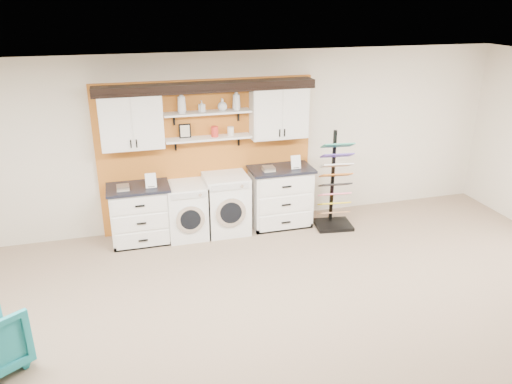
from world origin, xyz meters
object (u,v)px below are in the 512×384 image
object	(u,v)px
base_cabinet_right	(280,197)
washer	(187,210)
dryer	(226,204)
sample_rack	(334,197)
base_cabinet_left	(140,214)

from	to	relation	value
base_cabinet_right	washer	bearing A→B (deg)	-179.88
dryer	sample_rack	bearing A→B (deg)	-9.82
base_cabinet_right	washer	distance (m)	1.54
washer	sample_rack	size ratio (longest dim) A/B	0.55
base_cabinet_left	washer	bearing A→B (deg)	-0.27
dryer	sample_rack	world-z (taller)	sample_rack
sample_rack	washer	bearing A→B (deg)	179.89
base_cabinet_left	washer	size ratio (longest dim) A/B	1.07
washer	base_cabinet_right	bearing A→B (deg)	0.12
base_cabinet_right	washer	size ratio (longest dim) A/B	1.17
base_cabinet_right	washer	xyz separation A→B (m)	(-1.54, -0.00, -0.06)
sample_rack	base_cabinet_left	bearing A→B (deg)	-178.49
base_cabinet_left	base_cabinet_right	distance (m)	2.26
base_cabinet_left	base_cabinet_right	size ratio (longest dim) A/B	0.91
dryer	base_cabinet_right	bearing A→B (deg)	0.21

